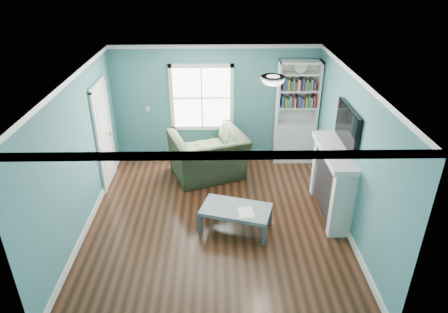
{
  "coord_description": "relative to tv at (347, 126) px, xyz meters",
  "views": [
    {
      "loc": [
        0.04,
        -5.88,
        4.3
      ],
      "look_at": [
        0.15,
        0.4,
        1.07
      ],
      "focal_mm": 32.0,
      "sensor_mm": 36.0,
      "label": 1
    }
  ],
  "objects": [
    {
      "name": "tv",
      "position": [
        0.0,
        0.0,
        0.0
      ],
      "size": [
        0.06,
        1.1,
        0.65
      ],
      "primitive_type": "cube",
      "color": "black",
      "rests_on": "fireplace"
    },
    {
      "name": "paper_sheet",
      "position": [
        -1.7,
        -0.59,
        -1.3
      ],
      "size": [
        0.27,
        0.34,
        0.0
      ],
      "primitive_type": "cube",
      "rotation": [
        0.0,
        0.0,
        0.07
      ],
      "color": "white",
      "rests_on": "coffee_table"
    },
    {
      "name": "light_switch",
      "position": [
        -3.7,
        2.28,
        -0.52
      ],
      "size": [
        0.08,
        0.01,
        0.12
      ],
      "primitive_type": "cube",
      "color": "white",
      "rests_on": "room_walls"
    },
    {
      "name": "coffee_table",
      "position": [
        -1.85,
        -0.46,
        -1.36
      ],
      "size": [
        1.3,
        0.94,
        0.42
      ],
      "rotation": [
        0.0,
        0.0,
        -0.29
      ],
      "color": "#464C54",
      "rests_on": "ground"
    },
    {
      "name": "trim",
      "position": [
        -2.2,
        -0.2,
        -0.49
      ],
      "size": [
        4.5,
        5.0,
        2.6
      ],
      "color": "white",
      "rests_on": "ground"
    },
    {
      "name": "room_walls",
      "position": [
        -2.2,
        -0.2,
        -0.14
      ],
      "size": [
        5.0,
        5.0,
        5.0
      ],
      "color": "teal",
      "rests_on": "ground"
    },
    {
      "name": "bookshelf",
      "position": [
        -0.43,
        2.1,
        -0.8
      ],
      "size": [
        0.9,
        0.35,
        2.31
      ],
      "color": "silver",
      "rests_on": "ground"
    },
    {
      "name": "recliner",
      "position": [
        -2.36,
        1.4,
        -1.09
      ],
      "size": [
        1.7,
        1.4,
        1.28
      ],
      "primitive_type": "imported",
      "rotation": [
        0.0,
        0.0,
        -2.79
      ],
      "color": "#222C1C",
      "rests_on": "ground"
    },
    {
      "name": "window",
      "position": [
        -2.5,
        2.29,
        -0.27
      ],
      "size": [
        1.4,
        0.06,
        1.5
      ],
      "color": "white",
      "rests_on": "room_walls"
    },
    {
      "name": "ceiling_fixture",
      "position": [
        -1.3,
        -0.1,
        0.82
      ],
      "size": [
        0.38,
        0.38,
        0.15
      ],
      "color": "white",
      "rests_on": "room_walls"
    },
    {
      "name": "door",
      "position": [
        -4.42,
        1.2,
        -0.65
      ],
      "size": [
        0.12,
        0.98,
        2.17
      ],
      "color": "silver",
      "rests_on": "ground"
    },
    {
      "name": "fireplace",
      "position": [
        -0.12,
        0.0,
        -1.09
      ],
      "size": [
        0.44,
        1.58,
        1.3
      ],
      "color": "black",
      "rests_on": "ground"
    },
    {
      "name": "floor",
      "position": [
        -2.2,
        -0.2,
        -1.72
      ],
      "size": [
        5.0,
        5.0,
        0.0
      ],
      "primitive_type": "plane",
      "color": "black",
      "rests_on": "ground"
    }
  ]
}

